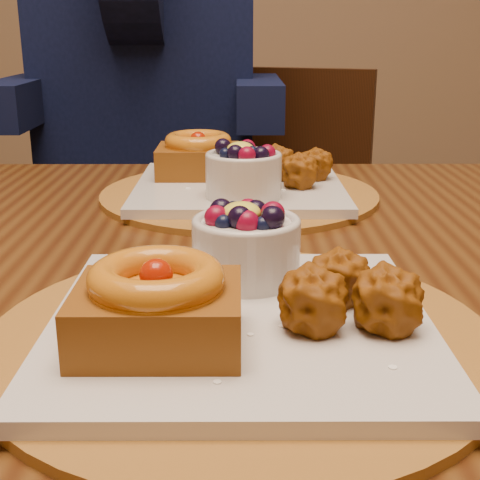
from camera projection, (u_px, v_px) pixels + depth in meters
name	position (u px, v px, depth m)	size (l,w,h in m)	color
dining_table	(240.00, 314.00, 0.74)	(1.60, 0.90, 0.76)	#361A09
place_setting_near	(237.00, 306.00, 0.50)	(0.38, 0.38, 0.09)	brown
place_setting_far	(237.00, 178.00, 0.91)	(0.38, 0.38, 0.09)	brown
chair_far	(270.00, 240.00, 1.60)	(0.54, 0.54, 0.89)	black
diner	(144.00, 29.00, 1.40)	(0.56, 0.53, 0.91)	black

